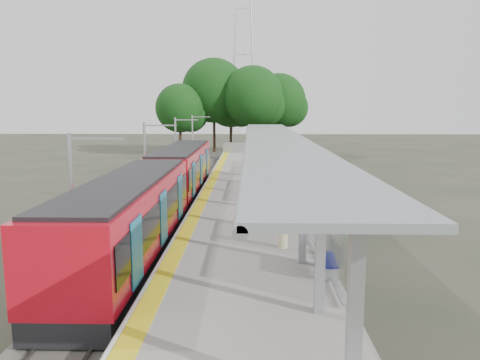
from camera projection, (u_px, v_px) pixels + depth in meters
The scene contains 15 objects.
trackbed at pixel (178, 203), 30.30m from camera, with size 3.00×70.00×0.24m, color #59544C.
platform at pixel (247, 198), 30.15m from camera, with size 6.00×50.00×1.00m, color gray.
tactile_strip at pixel (207, 190), 30.12m from camera, with size 0.60×50.00×0.02m, color yellow.
end_fence at pixel (248, 148), 54.62m from camera, with size 6.00×0.10×1.20m, color #9EA0A5.
train at pixel (162, 187), 25.04m from camera, with size 2.74×27.60×3.62m.
canopy at pixel (276, 146), 25.77m from camera, with size 3.27×38.00×3.66m.
pylon at pixel (243, 31), 79.64m from camera, with size 8.00×4.00×38.00m, color #9EA0A5, non-canonical shape.
tree_cluster at pixel (234, 98), 61.93m from camera, with size 19.60×12.37×12.71m.
catenary_masts at pixel (147, 162), 28.92m from camera, with size 2.08×48.16×5.40m.
bench_near at pixel (325, 257), 14.96m from camera, with size 0.59×1.63×1.09m.
bench_mid at pixel (279, 199), 24.62m from camera, with size 0.45×1.47×1.01m.
bench_far at pixel (276, 158), 43.50m from camera, with size 0.70×1.76×1.17m.
info_pillar_near at pixel (283, 229), 17.76m from camera, with size 0.38×0.38×1.67m.
info_pillar_far at pixel (254, 166), 36.18m from camera, with size 0.40×0.40×1.79m.
litter_bin at pixel (275, 183), 30.36m from camera, with size 0.44×0.44×0.89m, color #9EA0A5.
Camera 1 is at (0.19, -9.60, 6.33)m, focal length 35.00 mm.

